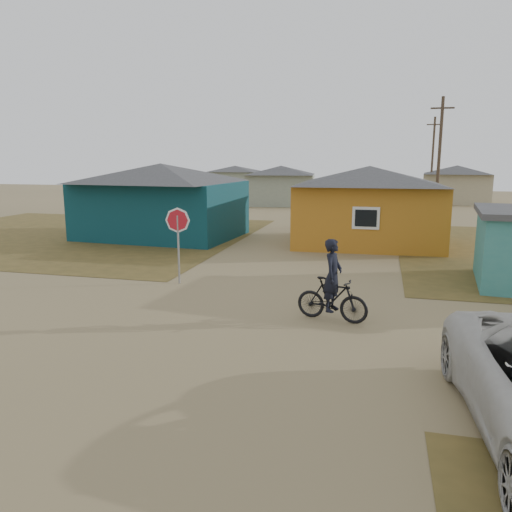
{
  "coord_description": "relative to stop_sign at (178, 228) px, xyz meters",
  "views": [
    {
      "loc": [
        3.17,
        -11.66,
        4.27
      ],
      "look_at": [
        -0.54,
        3.0,
        1.3
      ],
      "focal_mm": 35.0,
      "sensor_mm": 36.0,
      "label": 1
    }
  ],
  "objects": [
    {
      "name": "house_pale_north",
      "position": [
        -10.47,
        42.01,
        -0.17
      ],
      "size": [
        6.28,
        5.81,
        3.4
      ],
      "color": "gray",
      "rests_on": "ground"
    },
    {
      "name": "house_beige_east",
      "position": [
        13.53,
        36.01,
        -0.07
      ],
      "size": [
        6.95,
        6.05,
        3.6
      ],
      "color": "tan",
      "rests_on": "ground"
    },
    {
      "name": "utility_pole_far",
      "position": [
        11.03,
        34.01,
        2.21
      ],
      "size": [
        1.4,
        0.2,
        8.0
      ],
      "color": "#443629",
      "rests_on": "ground"
    },
    {
      "name": "ground",
      "position": [
        3.53,
        -3.99,
        -1.92
      ],
      "size": [
        120.0,
        120.0,
        0.0
      ],
      "primitive_type": "plane",
      "color": "olive"
    },
    {
      "name": "cyclist",
      "position": [
        5.54,
        -2.77,
        -1.12
      ],
      "size": [
        2.03,
        0.98,
        2.21
      ],
      "color": "black",
      "rests_on": "ground"
    },
    {
      "name": "house_pale_west",
      "position": [
        -2.47,
        30.01,
        -0.07
      ],
      "size": [
        7.04,
        6.15,
        3.6
      ],
      "color": "gray",
      "rests_on": "ground"
    },
    {
      "name": "utility_pole_near",
      "position": [
        10.03,
        18.01,
        2.21
      ],
      "size": [
        1.4,
        0.2,
        8.0
      ],
      "color": "#443629",
      "rests_on": "ground"
    },
    {
      "name": "grass_nw",
      "position": [
        -10.47,
        9.01,
        -1.92
      ],
      "size": [
        20.0,
        18.0,
        0.0
      ],
      "primitive_type": "cube",
      "color": "brown",
      "rests_on": "ground"
    },
    {
      "name": "house_teal",
      "position": [
        -4.97,
        9.51,
        0.13
      ],
      "size": [
        8.93,
        7.08,
        4.0
      ],
      "color": "#0A3138",
      "rests_on": "ground"
    },
    {
      "name": "stop_sign",
      "position": [
        0.0,
        0.0,
        0.0
      ],
      "size": [
        0.83,
        0.29,
        2.64
      ],
      "color": "gray",
      "rests_on": "ground"
    },
    {
      "name": "house_yellow",
      "position": [
        6.03,
        10.01,
        0.08
      ],
      "size": [
        7.72,
        6.76,
        3.9
      ],
      "color": "#B5701B",
      "rests_on": "ground"
    }
  ]
}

